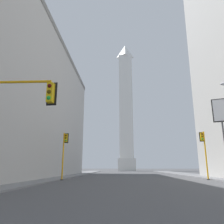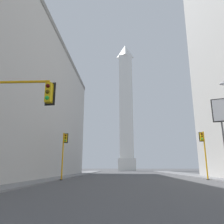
# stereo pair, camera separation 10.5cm
# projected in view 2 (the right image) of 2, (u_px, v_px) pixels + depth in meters

# --- Properties ---
(sidewalk_left) EXTENTS (5.00, 107.98, 0.15)m
(sidewalk_left) POSITION_uv_depth(u_px,v_px,m) (52.00, 178.00, 32.72)
(sidewalk_left) COLOR slate
(sidewalk_left) RESTS_ON ground_plane
(sidewalk_right) EXTENTS (5.00, 107.98, 0.15)m
(sidewalk_right) POSITION_uv_depth(u_px,v_px,m) (220.00, 178.00, 31.59)
(sidewalk_right) COLOR slate
(sidewalk_right) RESTS_ON ground_plane
(obelisk) EXTENTS (7.10, 7.10, 56.50)m
(obelisk) POSITION_uv_depth(u_px,v_px,m) (126.00, 106.00, 94.52)
(obelisk) COLOR silver
(obelisk) RESTS_ON ground_plane
(traffic_light_mid_left) EXTENTS (0.77, 0.51, 6.16)m
(traffic_light_mid_left) POSITION_uv_depth(u_px,v_px,m) (64.00, 149.00, 29.22)
(traffic_light_mid_left) COLOR orange
(traffic_light_mid_left) RESTS_ON ground_plane
(traffic_light_mid_right) EXTENTS (0.77, 0.51, 6.44)m
(traffic_light_mid_right) POSITION_uv_depth(u_px,v_px,m) (204.00, 148.00, 29.80)
(traffic_light_mid_right) COLOR orange
(traffic_light_mid_right) RESTS_ON ground_plane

